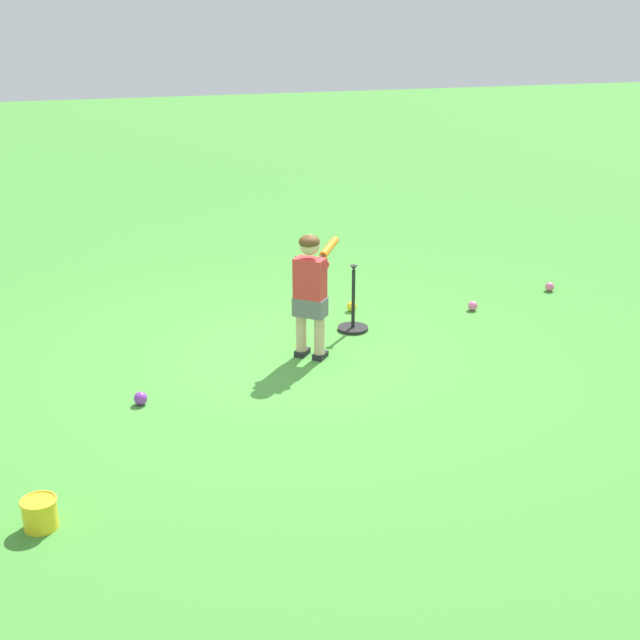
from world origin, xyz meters
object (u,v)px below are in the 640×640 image
at_px(batting_tee, 353,319).
at_px(toy_bucket, 40,513).
at_px(play_ball_by_bucket, 352,307).
at_px(play_ball_midfield, 141,398).
at_px(play_ball_far_left, 473,306).
at_px(play_ball_far_right, 550,287).
at_px(child_batter, 311,284).

height_order(batting_tee, toy_bucket, batting_tee).
distance_m(play_ball_by_bucket, toy_bucket, 4.16).
bearing_deg(batting_tee, play_ball_midfield, 27.07).
xyz_separation_m(play_ball_far_left, play_ball_far_right, (-1.02, -0.32, 0.00)).
distance_m(play_ball_midfield, play_ball_by_bucket, 2.65).
xyz_separation_m(child_batter, batting_tee, (-0.53, -0.49, -0.55)).
bearing_deg(play_ball_by_bucket, toy_bucket, 46.16).
bearing_deg(play_ball_by_bucket, batting_tee, 73.45).
relative_size(play_ball_far_left, toy_bucket, 0.44).
bearing_deg(batting_tee, child_batter, 42.61).
distance_m(play_ball_midfield, toy_bucket, 1.64).
relative_size(play_ball_far_left, play_ball_by_bucket, 0.97).
relative_size(play_ball_midfield, toy_bucket, 0.48).
bearing_deg(play_ball_far_right, batting_tee, 11.96).
relative_size(play_ball_midfield, play_ball_far_right, 1.07).
bearing_deg(play_ball_far_left, play_ball_by_bucket, -14.97).
bearing_deg(play_ball_midfield, child_batter, -159.92).
height_order(play_ball_by_bucket, toy_bucket, toy_bucket).
height_order(child_batter, toy_bucket, child_batter).
distance_m(child_batter, toy_bucket, 3.04).
bearing_deg(child_batter, play_ball_by_bucket, -124.83).
height_order(child_batter, batting_tee, child_batter).
bearing_deg(play_ball_far_right, child_batter, 18.99).
bearing_deg(toy_bucket, batting_tee, -137.38).
xyz_separation_m(play_ball_far_left, toy_bucket, (4.02, 2.69, 0.05)).
bearing_deg(batting_tee, play_ball_far_right, -168.04).
bearing_deg(toy_bucket, play_ball_far_right, -149.23).
relative_size(play_ball_far_left, play_ball_far_right, 0.99).
bearing_deg(child_batter, play_ball_far_left, -159.99).
bearing_deg(play_ball_midfield, play_ball_by_bucket, -145.05).
height_order(play_ball_far_left, play_ball_far_right, same).
distance_m(play_ball_far_left, play_ball_by_bucket, 1.19).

